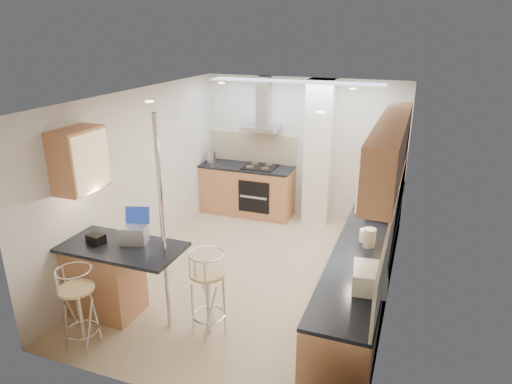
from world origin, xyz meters
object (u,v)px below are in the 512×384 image
(microwave, at_px, (379,205))
(laptop, at_px, (134,234))
(bar_stool_end, at_px, (208,294))
(bread_bin, at_px, (370,278))
(bar_stool_near, at_px, (79,309))

(microwave, xyz_separation_m, laptop, (-2.56, -1.90, -0.02))
(bar_stool_end, xyz_separation_m, bread_bin, (1.71, 0.05, 0.52))
(microwave, distance_m, bar_stool_end, 2.60)
(microwave, xyz_separation_m, bread_bin, (0.12, -1.92, -0.03))
(microwave, bearing_deg, bar_stool_end, 135.62)
(microwave, bearing_deg, laptop, 121.15)
(laptop, height_order, bar_stool_near, laptop)
(bread_bin, bearing_deg, bar_stool_end, 174.99)
(laptop, relative_size, bread_bin, 0.74)
(microwave, height_order, bread_bin, microwave)
(bar_stool_near, height_order, bar_stool_end, bar_stool_end)
(microwave, bearing_deg, bar_stool_near, 128.54)
(bar_stool_near, bearing_deg, laptop, 51.42)
(laptop, xyz_separation_m, bar_stool_near, (-0.21, -0.78, -0.56))
(microwave, xyz_separation_m, bar_stool_end, (-1.60, -1.98, -0.55))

